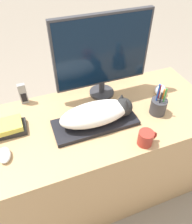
{
  "coord_description": "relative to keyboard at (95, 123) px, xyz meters",
  "views": [
    {
      "loc": [
        -0.33,
        -0.52,
        1.66
      ],
      "look_at": [
        -0.02,
        0.31,
        0.84
      ],
      "focal_mm": 35.0,
      "sensor_mm": 36.0,
      "label": 1
    }
  ],
  "objects": [
    {
      "name": "ground_plane",
      "position": [
        0.03,
        -0.27,
        -0.79
      ],
      "size": [
        12.0,
        12.0,
        0.0
      ],
      "primitive_type": "plane",
      "color": "gray"
    },
    {
      "name": "desk",
      "position": [
        0.03,
        0.04,
        -0.4
      ],
      "size": [
        1.44,
        0.64,
        0.78
      ],
      "color": "tan",
      "rests_on": "ground_plane"
    },
    {
      "name": "keyboard",
      "position": [
        0.0,
        0.0,
        0.0
      ],
      "size": [
        0.47,
        0.19,
        0.02
      ],
      "color": "black",
      "rests_on": "desk"
    },
    {
      "name": "cat",
      "position": [
        0.03,
        0.0,
        0.07
      ],
      "size": [
        0.42,
        0.16,
        0.12
      ],
      "color": "white",
      "rests_on": "keyboard"
    },
    {
      "name": "monitor",
      "position": [
        0.14,
        0.25,
        0.27
      ],
      "size": [
        0.57,
        0.16,
        0.51
      ],
      "color": "#333338",
      "rests_on": "desk"
    },
    {
      "name": "computer_mouse",
      "position": [
        -0.49,
        -0.05,
        0.0
      ],
      "size": [
        0.06,
        0.1,
        0.03
      ],
      "color": "silver",
      "rests_on": "desk"
    },
    {
      "name": "coffee_mug",
      "position": [
        0.19,
        -0.22,
        0.03
      ],
      "size": [
        0.11,
        0.08,
        0.08
      ],
      "color": "#9E2D23",
      "rests_on": "desk"
    },
    {
      "name": "pen_cup",
      "position": [
        0.38,
        -0.04,
        0.04
      ],
      "size": [
        0.09,
        0.09,
        0.2
      ],
      "color": "#38383D",
      "rests_on": "desk"
    },
    {
      "name": "baseball",
      "position": [
        0.48,
        0.11,
        0.02
      ],
      "size": [
        0.07,
        0.07,
        0.07
      ],
      "color": "silver",
      "rests_on": "desk"
    },
    {
      "name": "phone",
      "position": [
        -0.34,
        0.33,
        0.05
      ],
      "size": [
        0.04,
        0.03,
        0.13
      ],
      "color": "#99999E",
      "rests_on": "desk"
    },
    {
      "name": "book_stack",
      "position": [
        -0.47,
        0.11,
        0.02
      ],
      "size": [
        0.22,
        0.13,
        0.06
      ],
      "color": "black",
      "rests_on": "desk"
    }
  ]
}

